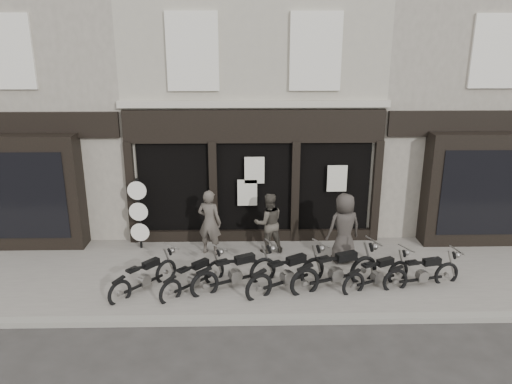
{
  "coord_description": "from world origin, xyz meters",
  "views": [
    {
      "loc": [
        -0.23,
        -10.48,
        5.85
      ],
      "look_at": [
        0.02,
        1.6,
        2.0
      ],
      "focal_mm": 35.0,
      "sensor_mm": 36.0,
      "label": 1
    }
  ],
  "objects_px": {
    "man_left": "(210,222)",
    "man_centre": "(269,223)",
    "motorcycle_0": "(145,279)",
    "motorcycle_4": "(336,273)",
    "motorcycle_6": "(422,275)",
    "motorcycle_5": "(377,276)",
    "man_right": "(344,228)",
    "motorcycle_3": "(287,276)",
    "advert_sign_post": "(139,217)",
    "motorcycle_2": "(236,275)",
    "motorcycle_1": "(194,279)"
  },
  "relations": [
    {
      "from": "motorcycle_0",
      "to": "man_left",
      "type": "distance_m",
      "value": 2.51
    },
    {
      "from": "motorcycle_4",
      "to": "man_left",
      "type": "xyz_separation_m",
      "value": [
        -3.1,
        1.93,
        0.57
      ]
    },
    {
      "from": "motorcycle_0",
      "to": "motorcycle_5",
      "type": "relative_size",
      "value": 0.9
    },
    {
      "from": "man_left",
      "to": "motorcycle_1",
      "type": "bearing_deg",
      "value": 102.65
    },
    {
      "from": "man_centre",
      "to": "advert_sign_post",
      "type": "bearing_deg",
      "value": -16.42
    },
    {
      "from": "motorcycle_0",
      "to": "motorcycle_1",
      "type": "xyz_separation_m",
      "value": [
        1.15,
        -0.02,
        -0.01
      ]
    },
    {
      "from": "motorcycle_3",
      "to": "motorcycle_4",
      "type": "distance_m",
      "value": 1.16
    },
    {
      "from": "man_left",
      "to": "man_right",
      "type": "distance_m",
      "value": 3.56
    },
    {
      "from": "motorcycle_2",
      "to": "motorcycle_6",
      "type": "bearing_deg",
      "value": -26.86
    },
    {
      "from": "motorcycle_3",
      "to": "man_left",
      "type": "bearing_deg",
      "value": 102.51
    },
    {
      "from": "motorcycle_1",
      "to": "man_centre",
      "type": "relative_size",
      "value": 0.92
    },
    {
      "from": "man_left",
      "to": "man_centre",
      "type": "relative_size",
      "value": 1.08
    },
    {
      "from": "advert_sign_post",
      "to": "motorcycle_1",
      "type": "bearing_deg",
      "value": -52.32
    },
    {
      "from": "motorcycle_4",
      "to": "motorcycle_6",
      "type": "bearing_deg",
      "value": -22.11
    },
    {
      "from": "motorcycle_5",
      "to": "advert_sign_post",
      "type": "distance_m",
      "value": 6.5
    },
    {
      "from": "motorcycle_3",
      "to": "man_right",
      "type": "xyz_separation_m",
      "value": [
        1.57,
        1.47,
        0.62
      ]
    },
    {
      "from": "advert_sign_post",
      "to": "man_centre",
      "type": "bearing_deg",
      "value": -2.56
    },
    {
      "from": "motorcycle_0",
      "to": "motorcycle_1",
      "type": "distance_m",
      "value": 1.15
    },
    {
      "from": "motorcycle_5",
      "to": "motorcycle_6",
      "type": "distance_m",
      "value": 1.08
    },
    {
      "from": "motorcycle_5",
      "to": "man_left",
      "type": "bearing_deg",
      "value": 128.34
    },
    {
      "from": "motorcycle_0",
      "to": "motorcycle_6",
      "type": "xyz_separation_m",
      "value": [
        6.55,
        0.06,
        0.0
      ]
    },
    {
      "from": "motorcycle_4",
      "to": "man_centre",
      "type": "height_order",
      "value": "man_centre"
    },
    {
      "from": "motorcycle_2",
      "to": "man_right",
      "type": "distance_m",
      "value": 3.17
    },
    {
      "from": "motorcycle_0",
      "to": "man_right",
      "type": "bearing_deg",
      "value": -33.21
    },
    {
      "from": "motorcycle_6",
      "to": "advert_sign_post",
      "type": "height_order",
      "value": "advert_sign_post"
    },
    {
      "from": "motorcycle_4",
      "to": "motorcycle_5",
      "type": "distance_m",
      "value": 0.98
    },
    {
      "from": "motorcycle_0",
      "to": "motorcycle_6",
      "type": "relative_size",
      "value": 0.83
    },
    {
      "from": "motorcycle_2",
      "to": "motorcycle_6",
      "type": "relative_size",
      "value": 1.05
    },
    {
      "from": "motorcycle_5",
      "to": "motorcycle_0",
      "type": "bearing_deg",
      "value": 154.28
    },
    {
      "from": "motorcycle_0",
      "to": "man_left",
      "type": "relative_size",
      "value": 0.91
    },
    {
      "from": "man_right",
      "to": "motorcycle_6",
      "type": "bearing_deg",
      "value": 124.03
    },
    {
      "from": "man_centre",
      "to": "motorcycle_3",
      "type": "bearing_deg",
      "value": 87.61
    },
    {
      "from": "motorcycle_1",
      "to": "motorcycle_5",
      "type": "xyz_separation_m",
      "value": [
        4.32,
        0.06,
        0.0
      ]
    },
    {
      "from": "motorcycle_0",
      "to": "motorcycle_4",
      "type": "bearing_deg",
      "value": -48.81
    },
    {
      "from": "man_left",
      "to": "man_centre",
      "type": "distance_m",
      "value": 1.59
    },
    {
      "from": "motorcycle_1",
      "to": "man_left",
      "type": "relative_size",
      "value": 0.85
    },
    {
      "from": "motorcycle_1",
      "to": "motorcycle_2",
      "type": "bearing_deg",
      "value": -40.11
    },
    {
      "from": "motorcycle_1",
      "to": "motorcycle_6",
      "type": "distance_m",
      "value": 5.4
    },
    {
      "from": "motorcycle_4",
      "to": "motorcycle_6",
      "type": "xyz_separation_m",
      "value": [
        2.06,
        -0.0,
        -0.07
      ]
    },
    {
      "from": "man_centre",
      "to": "man_right",
      "type": "relative_size",
      "value": 0.9
    },
    {
      "from": "man_centre",
      "to": "motorcycle_6",
      "type": "bearing_deg",
      "value": 138.51
    },
    {
      "from": "motorcycle_0",
      "to": "man_centre",
      "type": "distance_m",
      "value": 3.69
    },
    {
      "from": "motorcycle_2",
      "to": "man_left",
      "type": "relative_size",
      "value": 1.14
    },
    {
      "from": "motorcycle_6",
      "to": "man_left",
      "type": "bearing_deg",
      "value": 146.2
    },
    {
      "from": "man_right",
      "to": "motorcycle_4",
      "type": "bearing_deg",
      "value": 57.34
    },
    {
      "from": "motorcycle_3",
      "to": "motorcycle_6",
      "type": "height_order",
      "value": "motorcycle_3"
    },
    {
      "from": "motorcycle_4",
      "to": "motorcycle_1",
      "type": "bearing_deg",
      "value": 159.2
    },
    {
      "from": "motorcycle_6",
      "to": "man_centre",
      "type": "distance_m",
      "value": 4.14
    },
    {
      "from": "motorcycle_2",
      "to": "man_right",
      "type": "height_order",
      "value": "man_right"
    },
    {
      "from": "motorcycle_3",
      "to": "man_right",
      "type": "height_order",
      "value": "man_right"
    }
  ]
}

